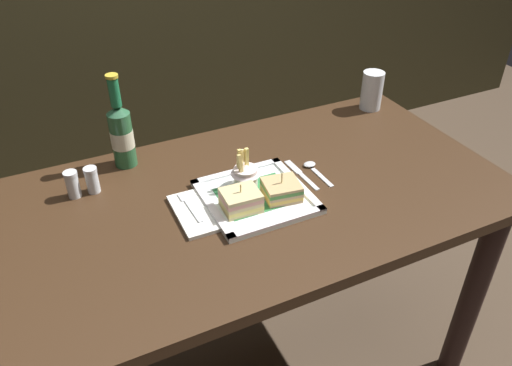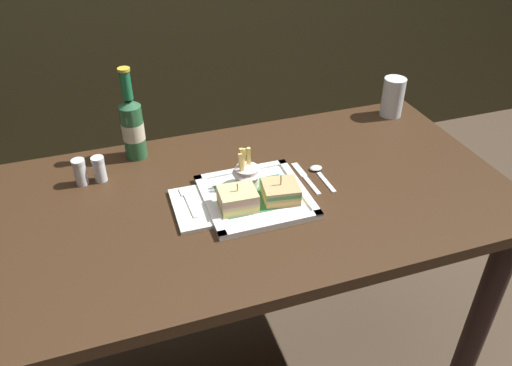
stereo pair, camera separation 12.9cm
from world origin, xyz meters
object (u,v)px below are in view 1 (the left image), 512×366
(dining_table, at_px, (256,229))
(square_plate, at_px, (256,197))
(sandwich_half_right, at_px, (281,190))
(salt_shaker, at_px, (73,186))
(knife, at_px, (300,173))
(beer_bottle, at_px, (121,133))
(water_glass, at_px, (371,93))
(fork, at_px, (189,205))
(sandwich_half_left, at_px, (241,200))
(spoon, at_px, (313,168))
(pepper_shaker, at_px, (92,181))
(fries_cup, at_px, (245,173))

(dining_table, xyz_separation_m, square_plate, (-0.01, -0.02, 0.13))
(sandwich_half_right, distance_m, salt_shaker, 0.53)
(dining_table, bearing_deg, knife, 10.03)
(beer_bottle, height_order, water_glass, beer_bottle)
(square_plate, height_order, fork, square_plate)
(sandwich_half_left, bearing_deg, spoon, 18.79)
(water_glass, bearing_deg, knife, -148.96)
(water_glass, xyz_separation_m, spoon, (-0.37, -0.25, -0.05))
(sandwich_half_left, bearing_deg, sandwich_half_right, 0.00)
(beer_bottle, bearing_deg, dining_table, -46.46)
(sandwich_half_left, bearing_deg, fork, 148.84)
(square_plate, bearing_deg, pepper_shaker, 149.80)
(knife, xyz_separation_m, salt_shaker, (-0.58, 0.16, 0.03))
(fries_cup, xyz_separation_m, pepper_shaker, (-0.36, 0.17, -0.02))
(sandwich_half_left, xyz_separation_m, fries_cup, (0.05, 0.08, 0.02))
(dining_table, distance_m, fork, 0.23)
(fries_cup, bearing_deg, sandwich_half_right, -51.98)
(sandwich_half_right, bearing_deg, fries_cup, 128.02)
(sandwich_half_left, bearing_deg, dining_table, 39.57)
(dining_table, height_order, water_glass, water_glass)
(square_plate, relative_size, fork, 1.98)
(fork, bearing_deg, water_glass, 19.68)
(water_glass, xyz_separation_m, pepper_shaker, (-0.95, -0.09, -0.02))
(beer_bottle, relative_size, knife, 1.68)
(dining_table, distance_m, water_glass, 0.65)
(fries_cup, xyz_separation_m, beer_bottle, (-0.25, 0.26, 0.05))
(sandwich_half_left, relative_size, spoon, 0.73)
(sandwich_half_right, height_order, beer_bottle, beer_bottle)
(square_plate, xyz_separation_m, spoon, (0.20, 0.06, -0.00))
(beer_bottle, relative_size, salt_shaker, 3.63)
(square_plate, bearing_deg, fries_cup, 98.02)
(fork, bearing_deg, pepper_shaker, 138.24)
(sandwich_half_left, relative_size, beer_bottle, 0.35)
(beer_bottle, bearing_deg, sandwich_half_left, -59.32)
(fork, bearing_deg, square_plate, -11.89)
(dining_table, bearing_deg, spoon, 9.47)
(square_plate, bearing_deg, sandwich_half_left, -150.41)
(beer_bottle, height_order, knife, beer_bottle)
(fries_cup, distance_m, salt_shaker, 0.44)
(square_plate, relative_size, spoon, 2.03)
(fork, relative_size, knife, 0.82)
(fork, bearing_deg, sandwich_half_left, -31.16)
(sandwich_half_right, relative_size, salt_shaker, 1.35)
(knife, relative_size, salt_shaker, 2.17)
(fork, distance_m, pepper_shaker, 0.27)
(spoon, bearing_deg, square_plate, -164.50)
(square_plate, distance_m, fork, 0.17)
(square_plate, height_order, salt_shaker, salt_shaker)
(knife, bearing_deg, pepper_shaker, 162.80)
(sandwich_half_left, xyz_separation_m, water_glass, (0.63, 0.33, 0.02))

